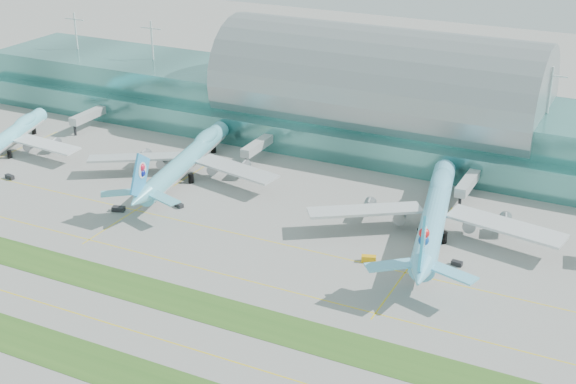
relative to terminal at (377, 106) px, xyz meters
The scene contains 15 objects.
ground 129.58m from the terminal, 90.00° to the right, with size 700.00×700.00×0.00m, color gray.
terminal is the anchor object (origin of this frame).
grass_strip_near 157.43m from the terminal, 90.00° to the right, with size 420.00×12.00×0.08m, color #2D591E.
grass_strip_far 127.58m from the terminal, 90.00° to the right, with size 420.00×12.00×0.08m, color #2D591E.
taxiline_b 143.50m from the terminal, 90.00° to the right, with size 420.00×0.35×0.01m, color yellow.
taxiline_c 111.70m from the terminal, 90.01° to the right, with size 420.00×0.35×0.01m, color yellow.
taxiline_d 89.92m from the terminal, 90.01° to the right, with size 420.00×0.35×0.01m, color yellow.
airliner_a 134.93m from the terminal, 148.75° to the right, with size 57.93×67.16×18.92m.
airliner_b 74.71m from the terminal, 127.24° to the right, with size 66.91×76.77×21.21m.
airliner_c 76.37m from the terminal, 56.68° to the right, with size 71.78×82.55×22.87m.
gse_b 131.55m from the terminal, 138.10° to the right, with size 3.39×1.48×1.45m, color black.
gse_c 104.81m from the terminal, 118.24° to the right, with size 3.86×2.06×1.43m, color black.
gse_d 88.93m from the terminal, 112.89° to the right, with size 2.97×1.63×1.24m, color black.
gse_e 93.75m from the terminal, 70.44° to the right, with size 3.94×1.76×1.74m, color #E8A40D.
gse_f 95.99m from the terminal, 56.14° to the right, with size 2.93×1.49×1.27m, color black.
Camera 1 is at (95.99, -138.46, 104.98)m, focal length 50.00 mm.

